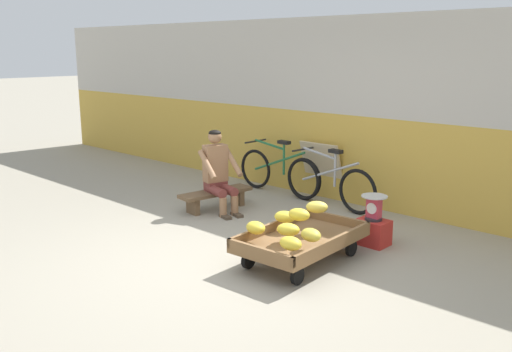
{
  "coord_description": "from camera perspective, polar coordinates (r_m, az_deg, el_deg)",
  "views": [
    {
      "loc": [
        4.13,
        -3.82,
        2.24
      ],
      "look_at": [
        -0.34,
        0.93,
        0.75
      ],
      "focal_mm": 39.21,
      "sensor_mm": 36.0,
      "label": 1
    }
  ],
  "objects": [
    {
      "name": "low_bench",
      "position": [
        7.98,
        -4.12,
        -2.0
      ],
      "size": [
        0.45,
        1.13,
        0.27
      ],
      "color": "brown",
      "rests_on": "ground"
    },
    {
      "name": "vendor_seated",
      "position": [
        7.81,
        -3.88,
        0.47
      ],
      "size": [
        0.73,
        0.59,
        1.14
      ],
      "color": "#9E704C",
      "rests_on": "ground"
    },
    {
      "name": "banana_cart",
      "position": [
        6.02,
        4.67,
        -6.59
      ],
      "size": [
        0.92,
        1.48,
        0.36
      ],
      "color": "brown",
      "rests_on": "ground"
    },
    {
      "name": "back_wall",
      "position": [
        8.13,
        12.51,
        6.28
      ],
      "size": [
        16.0,
        0.3,
        2.7
      ],
      "color": "gold",
      "rests_on": "ground"
    },
    {
      "name": "bicycle_far_left",
      "position": [
        8.11,
        7.46,
        -0.71
      ],
      "size": [
        1.66,
        0.48,
        0.86
      ],
      "color": "black",
      "rests_on": "ground"
    },
    {
      "name": "plastic_crate",
      "position": [
        6.69,
        11.83,
        -5.64
      ],
      "size": [
        0.36,
        0.28,
        0.3
      ],
      "color": "red",
      "rests_on": "ground"
    },
    {
      "name": "banana_pile",
      "position": [
        5.83,
        3.74,
        -4.95
      ],
      "size": [
        0.87,
        1.08,
        0.25
      ],
      "color": "yellow",
      "rests_on": "banana_cart"
    },
    {
      "name": "ground_plane",
      "position": [
        6.05,
        -3.73,
        -8.88
      ],
      "size": [
        80.0,
        80.0,
        0.0
      ],
      "primitive_type": "plane",
      "color": "gray"
    },
    {
      "name": "bicycle_near_left",
      "position": [
        8.8,
        2.34,
        0.46
      ],
      "size": [
        1.66,
        0.48,
        0.86
      ],
      "color": "black",
      "rests_on": "ground"
    },
    {
      "name": "sign_board",
      "position": [
        8.6,
        6.82,
        0.61
      ],
      "size": [
        0.7,
        0.29,
        0.87
      ],
      "color": "#C6B289",
      "rests_on": "ground"
    },
    {
      "name": "weighing_scale",
      "position": [
        6.6,
        11.94,
        -3.14
      ],
      "size": [
        0.3,
        0.3,
        0.29
      ],
      "color": "#28282D",
      "rests_on": "plastic_crate"
    }
  ]
}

